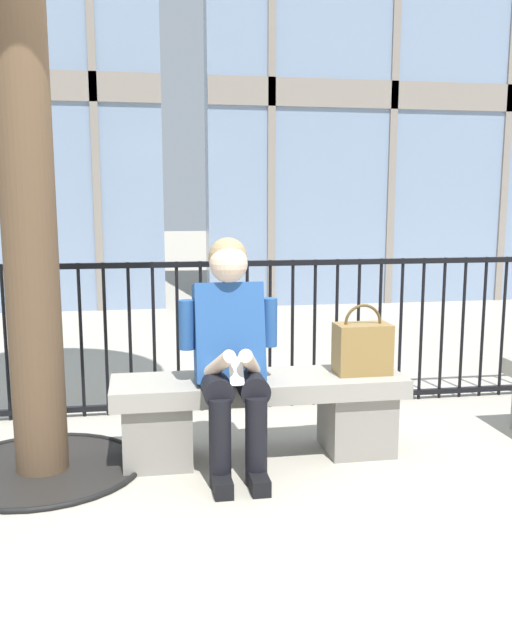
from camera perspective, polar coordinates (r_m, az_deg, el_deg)
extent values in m
plane|color=#A8A091|center=(3.83, 0.26, -11.37)|extent=(60.00, 60.00, 0.00)
cube|color=gray|center=(3.71, 0.27, -5.60)|extent=(1.60, 0.44, 0.10)
cube|color=gray|center=(3.72, -8.37, -9.27)|extent=(0.36, 0.37, 0.35)
cube|color=gray|center=(3.91, 8.46, -8.34)|extent=(0.36, 0.37, 0.35)
cylinder|color=black|center=(3.48, -3.48, -5.45)|extent=(0.15, 0.40, 0.15)
cylinder|color=black|center=(3.37, -3.05, -10.37)|extent=(0.11, 0.11, 0.45)
cube|color=black|center=(3.38, -2.89, -13.66)|extent=(0.09, 0.22, 0.08)
cylinder|color=black|center=(3.51, -0.54, -5.33)|extent=(0.15, 0.40, 0.15)
cylinder|color=black|center=(3.39, 0.02, -10.20)|extent=(0.11, 0.11, 0.45)
cube|color=black|center=(3.41, 0.20, -13.47)|extent=(0.09, 0.22, 0.08)
cube|color=#234C8C|center=(3.57, -2.34, -1.09)|extent=(0.36, 0.30, 0.55)
cylinder|color=#234C8C|center=(3.54, -5.87, -0.41)|extent=(0.08, 0.08, 0.26)
cylinder|color=beige|center=(3.38, -3.18, -3.84)|extent=(0.16, 0.28, 0.20)
cylinder|color=#234C8C|center=(3.60, 1.13, -0.20)|extent=(0.08, 0.08, 0.26)
cylinder|color=beige|center=(3.40, -0.49, -3.73)|extent=(0.16, 0.28, 0.20)
cube|color=silver|center=(3.33, -1.68, -4.36)|extent=(0.07, 0.10, 0.13)
sphere|color=beige|center=(3.50, -2.34, 4.80)|extent=(0.20, 0.20, 0.20)
sphere|color=#997F59|center=(3.53, -2.40, 5.33)|extent=(0.20, 0.20, 0.20)
cube|color=olive|center=(3.80, 8.95, -2.40)|extent=(0.30, 0.19, 0.28)
torus|color=brown|center=(3.77, 9.01, -0.25)|extent=(0.21, 0.02, 0.21)
cylinder|color=black|center=(4.58, -20.36, -1.88)|extent=(0.02, 0.02, 1.01)
cylinder|color=black|center=(4.55, -18.43, -1.83)|extent=(0.02, 0.02, 1.01)
cylinder|color=black|center=(4.53, -16.49, -1.78)|extent=(0.02, 0.02, 1.01)
cylinder|color=black|center=(4.51, -14.52, -1.73)|extent=(0.02, 0.02, 1.01)
cylinder|color=black|center=(4.50, -12.55, -1.68)|extent=(0.02, 0.02, 1.01)
cylinder|color=black|center=(4.50, -10.57, -1.62)|extent=(0.02, 0.02, 1.01)
cylinder|color=black|center=(4.50, -8.59, -1.56)|extent=(0.02, 0.02, 1.01)
cylinder|color=black|center=(4.50, -6.61, -1.50)|extent=(0.02, 0.02, 1.01)
cylinder|color=black|center=(4.51, -4.64, -1.44)|extent=(0.02, 0.02, 1.01)
cylinder|color=black|center=(4.53, -2.68, -1.38)|extent=(0.02, 0.02, 1.01)
cylinder|color=black|center=(4.55, -0.74, -1.31)|extent=(0.02, 0.02, 1.01)
cylinder|color=black|center=(4.58, 1.19, -1.25)|extent=(0.02, 0.02, 1.01)
cylinder|color=black|center=(4.61, 3.08, -1.18)|extent=(0.02, 0.02, 1.01)
cylinder|color=black|center=(4.65, 4.95, -1.12)|extent=(0.02, 0.02, 1.01)
cylinder|color=black|center=(4.69, 6.79, -1.05)|extent=(0.02, 0.02, 1.01)
cylinder|color=black|center=(4.73, 8.60, -0.99)|extent=(0.02, 0.02, 1.01)
cylinder|color=black|center=(4.79, 10.37, -0.92)|extent=(0.02, 0.02, 1.01)
cylinder|color=black|center=(4.84, 12.09, -0.86)|extent=(0.02, 0.02, 1.01)
cylinder|color=black|center=(4.90, 13.78, -0.79)|extent=(0.02, 0.02, 1.01)
cylinder|color=black|center=(4.96, 15.43, -0.73)|extent=(0.02, 0.02, 1.01)
cylinder|color=black|center=(5.03, 17.03, -0.67)|extent=(0.02, 0.02, 1.01)
cylinder|color=black|center=(5.10, 18.59, -0.61)|extent=(0.02, 0.02, 1.01)
cylinder|color=black|center=(5.18, 20.10, -0.55)|extent=(0.02, 0.02, 1.01)
cube|color=black|center=(4.65, -1.68, -6.87)|extent=(8.24, 0.04, 0.04)
cube|color=black|center=(4.47, -1.74, 4.77)|extent=(8.24, 0.04, 0.04)
cylinder|color=black|center=(3.81, -17.52, -11.89)|extent=(1.01, 1.01, 0.01)
torus|color=black|center=(3.81, -17.52, -11.80)|extent=(1.04, 1.04, 0.03)
cylinder|color=brown|center=(3.56, -18.97, 14.35)|extent=(0.27, 0.27, 3.40)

